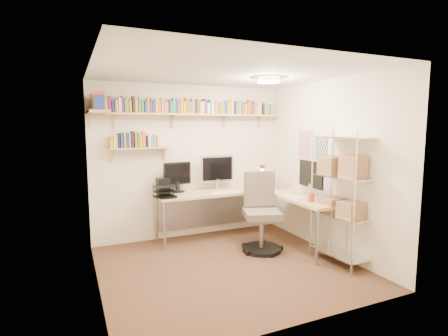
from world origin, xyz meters
The scene contains 6 objects.
ground centered at (0.00, 0.00, 0.00)m, with size 3.20×3.20×0.00m, color #46331E.
room_shell centered at (0.00, 0.00, 1.55)m, with size 3.24×3.04×2.52m.
wall_shelves centered at (-0.42, 1.30, 2.03)m, with size 3.12×1.09×0.80m.
corner_desk centered at (0.50, 0.92, 0.77)m, with size 2.40×1.99×1.35m.
office_chair centered at (0.72, 0.39, 0.49)m, with size 0.65×0.66×1.16m.
wire_rack centered at (1.42, -0.49, 1.03)m, with size 0.43×0.80×1.79m.
Camera 1 is at (-1.85, -4.00, 1.84)m, focal length 28.00 mm.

